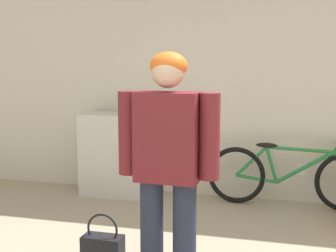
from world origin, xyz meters
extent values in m
cube|color=beige|center=(0.00, 2.99, 1.30)|extent=(8.00, 0.06, 2.60)
cube|color=white|center=(0.55, 2.96, 0.35)|extent=(0.08, 0.01, 0.12)
cube|color=beige|center=(-1.42, 2.73, 0.46)|extent=(0.79, 0.43, 0.92)
cylinder|color=#23283D|center=(-0.43, 0.73, 0.38)|extent=(0.15, 0.15, 0.75)
cylinder|color=#23283D|center=(-0.21, 0.73, 0.38)|extent=(0.15, 0.15, 0.75)
cube|color=maroon|center=(-0.32, 0.73, 1.04)|extent=(0.41, 0.23, 0.57)
cylinder|color=maroon|center=(-0.58, 0.73, 1.05)|extent=(0.13, 0.13, 0.54)
cylinder|color=maroon|center=(-0.06, 0.73, 1.05)|extent=(0.13, 0.13, 0.54)
sphere|color=#DBB28E|center=(-0.32, 0.73, 1.44)|extent=(0.20, 0.20, 0.20)
ellipsoid|color=orange|center=(-0.32, 0.75, 1.48)|extent=(0.23, 0.21, 0.17)
torus|color=black|center=(-0.11, 2.75, 0.30)|extent=(0.60, 0.06, 0.60)
cylinder|color=#237A38|center=(0.10, 2.74, 0.28)|extent=(0.42, 0.04, 0.08)
cylinder|color=#237A38|center=(0.04, 2.74, 0.46)|extent=(0.33, 0.04, 0.34)
cylinder|color=#237A38|center=(0.25, 2.74, 0.44)|extent=(0.14, 0.04, 0.37)
cylinder|color=#237A38|center=(0.57, 2.73, 0.43)|extent=(0.57, 0.05, 0.38)
cylinder|color=#237A38|center=(0.52, 2.73, 0.61)|extent=(0.65, 0.05, 0.05)
cylinder|color=#237A38|center=(0.87, 2.73, 0.63)|extent=(0.07, 0.04, 0.08)
ellipsoid|color=black|center=(0.19, 2.74, 0.64)|extent=(0.22, 0.08, 0.05)
ellipsoid|color=#EAD64C|center=(-1.26, 2.68, 0.93)|extent=(0.14, 0.03, 0.03)
ellipsoid|color=#EAD64C|center=(-1.35, 2.69, 0.93)|extent=(0.13, 0.08, 0.03)
ellipsoid|color=#EAD64C|center=(-1.17, 2.69, 0.93)|extent=(0.13, 0.08, 0.03)
sphere|color=brown|center=(-1.40, 2.71, 0.93)|extent=(0.02, 0.02, 0.02)
torus|color=black|center=(-0.84, 0.89, 0.32)|extent=(0.23, 0.02, 0.23)
camera|label=1|loc=(0.42, -2.06, 1.53)|focal=50.00mm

